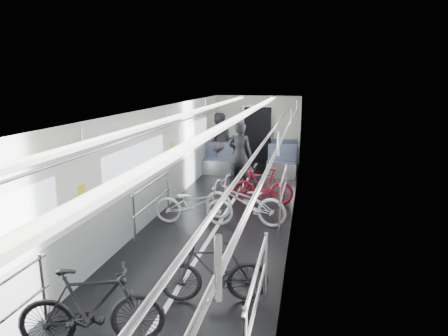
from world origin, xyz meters
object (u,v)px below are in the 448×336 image
object	(u,v)px
bike_aisle	(246,175)
person_standing	(240,155)
bike_right_near	(214,271)
person_seated	(218,142)
bike_left_mid	(92,308)
bike_right_far	(263,186)
bike_right_mid	(244,201)
bike_left_far	(194,204)

from	to	relation	value
bike_aisle	person_standing	xyz separation A→B (m)	(-0.20, 0.10, 0.54)
bike_right_near	person_seated	bearing A→B (deg)	178.84
bike_left_mid	person_seated	size ratio (longest dim) A/B	0.86
bike_right_far	bike_left_mid	bearing A→B (deg)	-15.50
bike_aisle	person_seated	world-z (taller)	person_seated
bike_right_near	bike_aisle	xyz separation A→B (m)	(-0.45, 5.70, -0.05)
bike_left_mid	bike_right_near	size ratio (longest dim) A/B	1.10
bike_right_mid	bike_left_far	bearing A→B (deg)	-63.01
bike_right_far	bike_left_far	bearing A→B (deg)	-40.33
bike_right_mid	person_seated	xyz separation A→B (m)	(-1.61, 4.61, 0.48)
bike_left_mid	bike_aisle	distance (m)	6.95
bike_aisle	person_seated	xyz separation A→B (m)	(-1.24, 2.00, 0.56)
bike_left_mid	bike_right_far	bearing A→B (deg)	-31.26
bike_right_near	bike_right_far	size ratio (longest dim) A/B	1.00
bike_right_mid	bike_left_mid	bearing A→B (deg)	-1.05
person_standing	bike_right_near	bearing A→B (deg)	104.33
bike_left_far	bike_aisle	xyz separation A→B (m)	(0.66, 2.87, -0.04)
bike_left_mid	bike_right_mid	size ratio (longest dim) A/B	0.89
bike_right_near	bike_right_mid	bearing A→B (deg)	167.99
bike_left_mid	bike_right_far	distance (m)	5.82
bike_left_mid	person_seated	bearing A→B (deg)	-15.00
bike_aisle	person_seated	size ratio (longest dim) A/B	0.79
bike_right_mid	bike_right_near	bearing A→B (deg)	14.19
bike_left_far	bike_left_mid	bearing A→B (deg)	174.40
bike_right_far	person_standing	world-z (taller)	person_standing
bike_left_far	person_standing	size ratio (longest dim) A/B	0.89
bike_left_far	bike_right_far	distance (m)	2.07
bike_right_near	person_standing	distance (m)	5.85
bike_left_mid	person_standing	xyz separation A→B (m)	(0.48, 7.01, 0.44)
bike_left_far	bike_right_mid	size ratio (longest dim) A/B	0.91
bike_right_near	bike_right_mid	distance (m)	3.09
bike_right_mid	bike_aisle	bearing A→B (deg)	-159.31
bike_left_mid	bike_left_far	xyz separation A→B (m)	(0.02, 4.04, -0.06)
person_standing	person_seated	size ratio (longest dim) A/B	0.97
person_seated	bike_left_mid	bearing A→B (deg)	81.80
bike_left_far	bike_aisle	bearing A→B (deg)	-18.30
bike_left_mid	person_seated	xyz separation A→B (m)	(-0.56, 8.92, 0.47)
bike_right_mid	bike_aisle	xyz separation A→B (m)	(-0.37, 2.61, -0.09)
bike_right_near	person_standing	size ratio (longest dim) A/B	0.80
bike_right_near	person_standing	xyz separation A→B (m)	(-0.65, 5.80, 0.48)
bike_left_far	bike_aisle	size ratio (longest dim) A/B	1.10
bike_left_mid	person_standing	bearing A→B (deg)	-22.54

